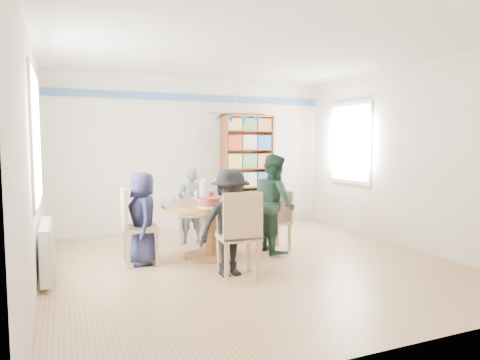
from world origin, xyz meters
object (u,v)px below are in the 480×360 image
person_far (191,205)px  radiator (46,250)px  person_left (143,218)px  bookshelf (247,172)px  dining_table (210,217)px  person_near (230,223)px  chair_far (193,209)px  person_right (274,203)px  chair_left (133,223)px  chair_right (279,217)px  chair_near (240,231)px

person_far → radiator: bearing=29.3°
person_far → person_left: bearing=44.9°
person_left → bookshelf: (2.25, 1.80, 0.42)m
dining_table → person_near: 0.85m
chair_far → bookshelf: 1.60m
person_left → person_far: bearing=132.2°
person_right → bookshelf: bookshelf is taller
person_right → person_far: (-0.96, 0.96, -0.11)m
person_right → person_far: 1.36m
chair_left → bookshelf: 3.02m
chair_right → bookshelf: bookshelf is taller
person_left → person_far: person_left is taller
person_left → person_far: size_ratio=1.01×
person_far → bookshelf: (1.36, 0.93, 0.43)m
dining_table → person_left: (-0.90, 0.04, 0.04)m
person_near → bookshelf: (1.40, 2.69, 0.39)m
chair_near → person_left: size_ratio=0.85×
person_far → chair_left: bearing=41.5°
person_far → bookshelf: bearing=-145.3°
person_left → bookshelf: bookshelf is taller
person_near → bookshelf: 3.06m
radiator → person_right: person_right is taller
person_right → person_near: size_ratio=1.12×
person_left → person_right: person_right is taller
chair_near → person_far: size_ratio=0.86×
radiator → person_far: (2.01, 1.11, 0.24)m
dining_table → person_near: (-0.04, -0.85, 0.07)m
person_near → dining_table: bearing=78.5°
radiator → chair_right: chair_right is taller
radiator → bookshelf: size_ratio=0.48×
bookshelf → person_right: bearing=-102.2°
chair_far → person_left: bearing=-133.6°
chair_far → chair_near: size_ratio=0.90×
chair_left → person_far: person_far is taller
chair_near → person_near: 0.21m
dining_table → person_left: bearing=177.3°
chair_left → person_left: person_left is taller
radiator → person_far: person_far is taller
chair_right → person_far: bearing=140.6°
chair_left → bookshelf: size_ratio=0.48×
radiator → chair_left: bearing=13.1°
dining_table → chair_far: 1.05m
radiator → chair_far: bearing=30.8°
person_near → person_far: bearing=80.3°
chair_far → person_left: 1.39m
chair_near → bookshelf: (1.35, 2.88, 0.46)m
chair_near → person_left: person_left is taller
person_left → person_right: (1.84, -0.09, 0.10)m
radiator → chair_near: bearing=-22.6°
chair_far → bookshelf: size_ratio=0.44×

